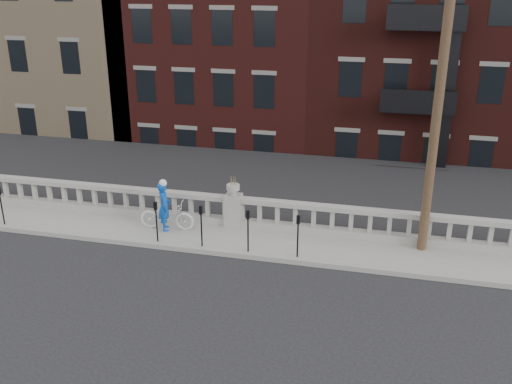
% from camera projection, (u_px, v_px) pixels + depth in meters
% --- Properties ---
extents(ground, '(120.00, 120.00, 0.00)m').
position_uv_depth(ground, '(196.00, 286.00, 15.99)').
color(ground, black).
rests_on(ground, ground).
extents(sidewalk, '(32.00, 2.20, 0.15)m').
position_uv_depth(sidewalk, '(226.00, 239.00, 18.68)').
color(sidewalk, gray).
rests_on(sidewalk, ground).
extents(balustrade, '(28.00, 0.34, 1.03)m').
position_uv_depth(balustrade, '(233.00, 212.00, 19.33)').
color(balustrade, gray).
rests_on(balustrade, sidewalk).
extents(planter_pedestal, '(0.55, 0.55, 1.76)m').
position_uv_depth(planter_pedestal, '(233.00, 206.00, 19.27)').
color(planter_pedestal, gray).
rests_on(planter_pedestal, sidewalk).
extents(lower_level, '(80.00, 44.00, 20.80)m').
position_uv_depth(lower_level, '(324.00, 67.00, 35.80)').
color(lower_level, '#605E59').
rests_on(lower_level, ground).
extents(utility_pole, '(1.60, 0.28, 10.00)m').
position_uv_depth(utility_pole, '(440.00, 86.00, 16.00)').
color(utility_pole, '#422D1E').
rests_on(utility_pole, sidewalk).
extents(parking_meter_a, '(0.10, 0.09, 1.36)m').
position_uv_depth(parking_meter_a, '(1.00, 201.00, 19.26)').
color(parking_meter_a, black).
rests_on(parking_meter_a, sidewalk).
extents(parking_meter_b, '(0.10, 0.09, 1.36)m').
position_uv_depth(parking_meter_b, '(156.00, 217.00, 18.02)').
color(parking_meter_b, black).
rests_on(parking_meter_b, sidewalk).
extents(parking_meter_c, '(0.10, 0.09, 1.36)m').
position_uv_depth(parking_meter_c, '(201.00, 222.00, 17.69)').
color(parking_meter_c, black).
rests_on(parking_meter_c, sidewalk).
extents(parking_meter_d, '(0.10, 0.09, 1.36)m').
position_uv_depth(parking_meter_d, '(248.00, 226.00, 17.36)').
color(parking_meter_d, black).
rests_on(parking_meter_d, sidewalk).
extents(parking_meter_e, '(0.10, 0.09, 1.36)m').
position_uv_depth(parking_meter_e, '(298.00, 231.00, 17.02)').
color(parking_meter_e, black).
rests_on(parking_meter_e, sidewalk).
extents(bicycle, '(1.89, 0.80, 0.97)m').
position_uv_depth(bicycle, '(167.00, 215.00, 19.06)').
color(bicycle, silver).
rests_on(bicycle, sidewalk).
extents(cyclist, '(0.60, 0.72, 1.67)m').
position_uv_depth(cyclist, '(164.00, 206.00, 18.88)').
color(cyclist, '#0C48B5').
rests_on(cyclist, sidewalk).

